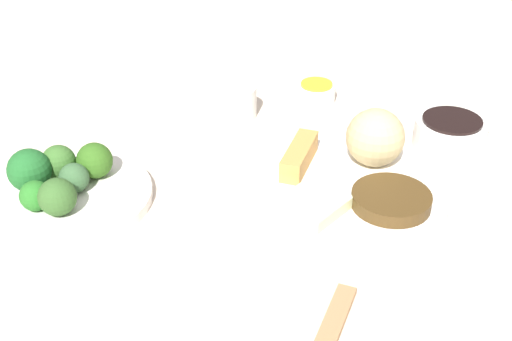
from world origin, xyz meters
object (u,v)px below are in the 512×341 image
at_px(main_plate, 342,190).
at_px(broccoli_plate, 67,197).
at_px(teacup, 236,101).
at_px(soy_sauce_bowl, 450,135).
at_px(sauce_ramekin_hot_mustard, 316,93).

height_order(main_plate, broccoli_plate, main_plate).
distance_m(main_plate, teacup, 0.26).
xyz_separation_m(soy_sauce_bowl, teacup, (0.02, 0.32, 0.00)).
height_order(broccoli_plate, sauce_ramekin_hot_mustard, sauce_ramekin_hot_mustard).
distance_m(main_plate, soy_sauce_bowl, 0.20).
xyz_separation_m(soy_sauce_bowl, sauce_ramekin_hot_mustard, (0.10, 0.21, -0.01)).
bearing_deg(sauce_ramekin_hot_mustard, broccoli_plate, 144.32).
bearing_deg(soy_sauce_bowl, broccoli_plate, 118.54).
relative_size(main_plate, sauce_ramekin_hot_mustard, 4.36).
relative_size(sauce_ramekin_hot_mustard, teacup, 0.98).
bearing_deg(broccoli_plate, soy_sauce_bowl, -61.46).
bearing_deg(broccoli_plate, teacup, -27.65).
xyz_separation_m(broccoli_plate, teacup, (0.27, -0.14, 0.02)).
relative_size(main_plate, broccoli_plate, 1.27).
height_order(sauce_ramekin_hot_mustard, teacup, teacup).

